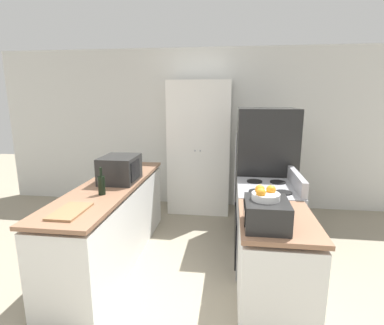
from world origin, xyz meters
TOP-DOWN VIEW (x-y plane):
  - wall_back at (0.00, 3.23)m, footprint 7.00×0.06m
  - counter_left at (-0.85, 1.26)m, footprint 0.60×2.31m
  - counter_right at (0.85, 0.53)m, footprint 0.60×0.85m
  - pantry_cabinet at (-0.03, 2.91)m, footprint 0.96×0.55m
  - stove at (0.87, 1.37)m, footprint 0.66×0.79m
  - refrigerator at (0.91, 2.16)m, footprint 0.76×0.73m
  - microwave at (-0.77, 1.37)m, footprint 0.39×0.46m
  - wine_bottle at (-0.78, 0.90)m, footprint 0.07×0.07m
  - toaster_oven at (0.73, 0.35)m, footprint 0.32×0.37m
  - fruit_bowl at (0.72, 0.37)m, footprint 0.20×0.20m
  - cutting_board at (-0.85, 0.42)m, footprint 0.23×0.39m

SIDE VIEW (x-z plane):
  - counter_right at x=0.85m, z-range -0.02..0.88m
  - counter_left at x=-0.85m, z-range -0.02..0.88m
  - stove at x=0.87m, z-range -0.07..0.98m
  - refrigerator at x=0.91m, z-range 0.00..1.69m
  - cutting_board at x=-0.85m, z-range 0.89..0.91m
  - wine_bottle at x=-0.78m, z-range 0.86..1.13m
  - toaster_oven at x=0.73m, z-range 0.89..1.09m
  - pantry_cabinet at x=-0.03m, z-range 0.00..2.08m
  - microwave at x=-0.77m, z-range 0.89..1.18m
  - fruit_bowl at x=0.72m, z-range 1.08..1.18m
  - wall_back at x=0.00m, z-range 0.00..2.60m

